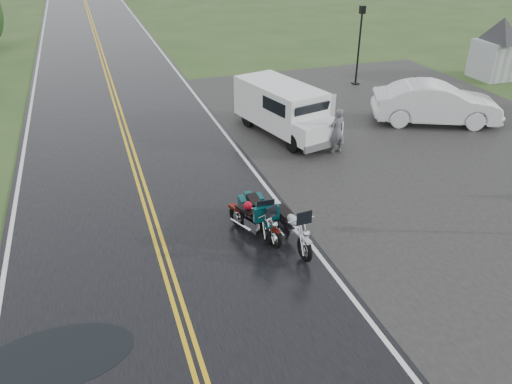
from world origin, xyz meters
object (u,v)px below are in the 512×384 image
at_px(van_white, 294,127).
at_px(sedan_white, 436,104).
at_px(motorcycle_teal, 267,225).
at_px(person_at_van, 337,132).
at_px(lamp_post_far_right, 359,46).
at_px(motorcycle_red, 274,230).
at_px(motorcycle_silver, 305,240).
at_px(visitor_center, 501,33).

xyz_separation_m(van_white, sedan_white, (6.85, 0.92, -0.16)).
xyz_separation_m(motorcycle_teal, van_white, (3.01, 5.36, 0.38)).
distance_m(person_at_van, lamp_post_far_right, 9.25).
xyz_separation_m(motorcycle_red, lamp_post_far_right, (9.46, 12.70, 1.41)).
distance_m(motorcycle_teal, lamp_post_far_right, 15.77).
bearing_deg(sedan_white, motorcycle_red, 148.38).
distance_m(sedan_white, lamp_post_far_right, 6.29).
bearing_deg(lamp_post_far_right, sedan_white, -87.25).
bearing_deg(lamp_post_far_right, person_at_van, -123.57).
distance_m(motorcycle_silver, van_white, 6.83).
height_order(motorcycle_silver, sedan_white, sedan_white).
height_order(visitor_center, sedan_white, visitor_center).
xyz_separation_m(visitor_center, lamp_post_far_right, (-7.74, 1.31, -0.40)).
relative_size(motorcycle_red, motorcycle_teal, 0.94).
distance_m(motorcycle_red, motorcycle_silver, 0.95).
xyz_separation_m(van_white, person_at_van, (1.47, -0.55, -0.16)).
height_order(motorcycle_teal, lamp_post_far_right, lamp_post_far_right).
relative_size(person_at_van, lamp_post_far_right, 0.42).
height_order(sedan_white, lamp_post_far_right, lamp_post_far_right).
bearing_deg(sedan_white, van_white, 122.24).
bearing_deg(person_at_van, visitor_center, -166.83).
bearing_deg(lamp_post_far_right, visitor_center, -9.59).
bearing_deg(visitor_center, motorcycle_teal, -147.19).
relative_size(motorcycle_red, lamp_post_far_right, 0.50).
xyz_separation_m(visitor_center, sedan_white, (-7.44, -4.87, -1.55)).
bearing_deg(visitor_center, motorcycle_silver, -143.84).
bearing_deg(visitor_center, van_white, -157.94).
height_order(visitor_center, van_white, visitor_center).
xyz_separation_m(motorcycle_red, motorcycle_silver, (0.54, -0.78, 0.08)).
bearing_deg(motorcycle_silver, van_white, 65.07).
bearing_deg(person_at_van, sedan_white, -177.88).
distance_m(visitor_center, motorcycle_silver, 20.71).
distance_m(motorcycle_teal, person_at_van, 6.58).
relative_size(motorcycle_silver, van_white, 0.44).
height_order(motorcycle_teal, person_at_van, person_at_van).
bearing_deg(sedan_white, lamp_post_far_right, 27.38).
height_order(motorcycle_red, van_white, van_white).
bearing_deg(van_white, person_at_van, -34.42).
xyz_separation_m(motorcycle_teal, motorcycle_silver, (0.64, -1.02, 0.04)).
xyz_separation_m(visitor_center, motorcycle_silver, (-16.66, -12.18, -1.73)).
bearing_deg(motorcycle_red, visitor_center, 10.65).
distance_m(motorcycle_silver, person_at_van, 6.99).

